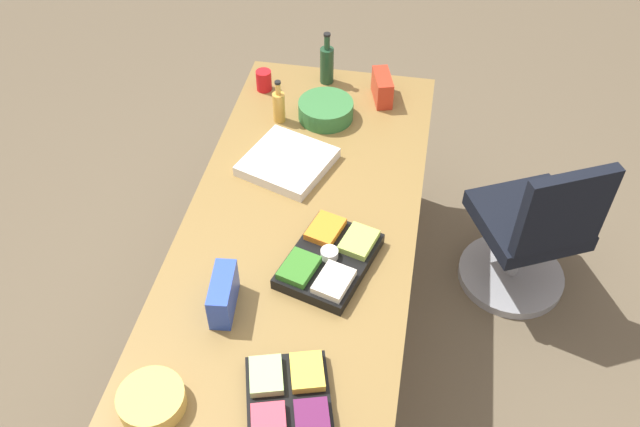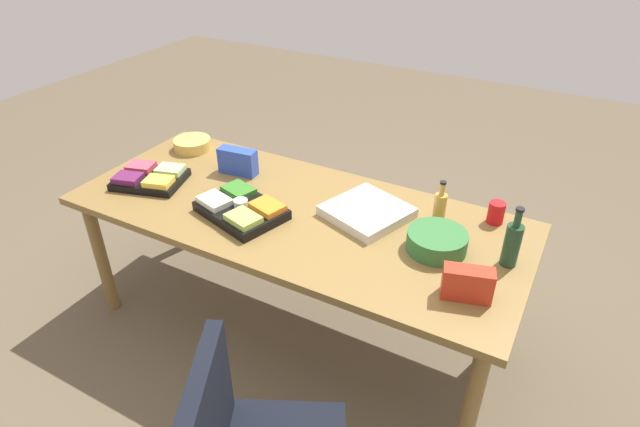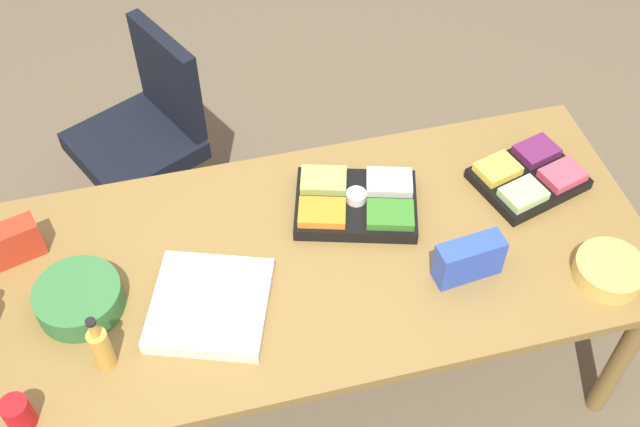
# 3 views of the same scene
# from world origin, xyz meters

# --- Properties ---
(ground_plane) EXTENTS (10.00, 10.00, 0.00)m
(ground_plane) POSITION_xyz_m (0.00, 0.00, 0.00)
(ground_plane) COLOR brown
(conference_table) EXTENTS (2.33, 0.99, 0.79)m
(conference_table) POSITION_xyz_m (0.00, 0.00, 0.72)
(conference_table) COLOR olive
(conference_table) RESTS_ON ground
(office_chair) EXTENTS (0.64, 0.64, 0.94)m
(office_chair) POSITION_xyz_m (-0.49, 1.06, 0.37)
(office_chair) COLOR gray
(office_chair) RESTS_ON ground
(pizza_box) EXTENTS (0.46, 0.46, 0.05)m
(pizza_box) POSITION_xyz_m (-0.34, -0.13, 0.82)
(pizza_box) COLOR silver
(pizza_box) RESTS_ON conference_table
(fruit_platter) EXTENTS (0.42, 0.37, 0.07)m
(fruit_platter) POSITION_xyz_m (0.85, 0.14, 0.83)
(fruit_platter) COLOR black
(fruit_platter) RESTS_ON conference_table
(veggie_tray) EXTENTS (0.49, 0.41, 0.09)m
(veggie_tray) POSITION_xyz_m (0.22, 0.16, 0.83)
(veggie_tray) COLOR black
(veggie_tray) RESTS_ON conference_table
(dressing_bottle) EXTENTS (0.08, 0.08, 0.23)m
(dressing_bottle) POSITION_xyz_m (-0.67, -0.24, 0.88)
(dressing_bottle) COLOR gold
(dressing_bottle) RESTS_ON conference_table
(chip_bag_red) EXTENTS (0.21, 0.13, 0.14)m
(chip_bag_red) POSITION_xyz_m (-0.94, 0.23, 0.86)
(chip_bag_red) COLOR red
(chip_bag_red) RESTS_ON conference_table
(chip_bowl) EXTENTS (0.27, 0.27, 0.07)m
(chip_bowl) POSITION_xyz_m (0.93, -0.31, 0.83)
(chip_bowl) COLOR #D9B151
(chip_bowl) RESTS_ON conference_table
(red_solo_cup) EXTENTS (0.10, 0.10, 0.11)m
(red_solo_cup) POSITION_xyz_m (-0.92, -0.38, 0.85)
(red_solo_cup) COLOR red
(red_solo_cup) RESTS_ON conference_table
(chip_bag_blue) EXTENTS (0.23, 0.10, 0.15)m
(chip_bag_blue) POSITION_xyz_m (0.49, -0.19, 0.87)
(chip_bag_blue) COLOR blue
(chip_bag_blue) RESTS_ON conference_table
(salad_bowl) EXTENTS (0.30, 0.30, 0.09)m
(salad_bowl) POSITION_xyz_m (-0.74, -0.02, 0.84)
(salad_bowl) COLOR #326E36
(salad_bowl) RESTS_ON conference_table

